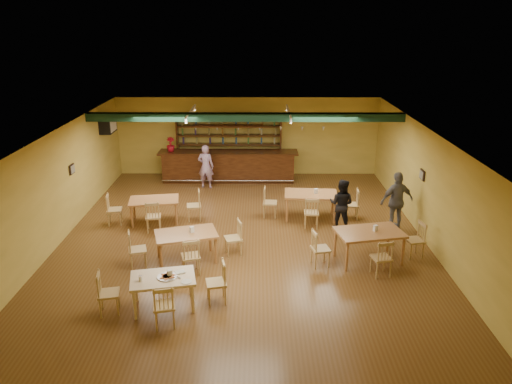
{
  "coord_description": "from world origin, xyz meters",
  "views": [
    {
      "loc": [
        0.41,
        -12.46,
        5.8
      ],
      "look_at": [
        0.35,
        0.6,
        1.15
      ],
      "focal_mm": 34.3,
      "sensor_mm": 36.0,
      "label": 1
    }
  ],
  "objects_px": {
    "dining_table_b": "(310,205)",
    "near_table": "(164,292)",
    "bar_counter": "(229,166)",
    "dining_table_c": "(187,247)",
    "dining_table_d": "(368,246)",
    "patron_right_a": "(341,204)",
    "patron_bar": "(206,166)",
    "dining_table_a": "(155,211)"
  },
  "relations": [
    {
      "from": "dining_table_c",
      "to": "dining_table_d",
      "type": "relative_size",
      "value": 0.93
    },
    {
      "from": "dining_table_b",
      "to": "bar_counter",
      "type": "bearing_deg",
      "value": 130.42
    },
    {
      "from": "dining_table_c",
      "to": "bar_counter",
      "type": "bearing_deg",
      "value": 68.02
    },
    {
      "from": "dining_table_d",
      "to": "near_table",
      "type": "bearing_deg",
      "value": -167.71
    },
    {
      "from": "dining_table_c",
      "to": "patron_right_a",
      "type": "relative_size",
      "value": 1.01
    },
    {
      "from": "patron_bar",
      "to": "patron_right_a",
      "type": "height_order",
      "value": "patron_bar"
    },
    {
      "from": "near_table",
      "to": "patron_bar",
      "type": "xyz_separation_m",
      "value": [
        0.11,
        7.8,
        0.44
      ]
    },
    {
      "from": "dining_table_a",
      "to": "patron_bar",
      "type": "height_order",
      "value": "patron_bar"
    },
    {
      "from": "dining_table_a",
      "to": "patron_bar",
      "type": "distance_m",
      "value": 3.44
    },
    {
      "from": "bar_counter",
      "to": "patron_bar",
      "type": "bearing_deg",
      "value": -132.83
    },
    {
      "from": "dining_table_a",
      "to": "patron_right_a",
      "type": "height_order",
      "value": "patron_right_a"
    },
    {
      "from": "dining_table_c",
      "to": "patron_right_a",
      "type": "distance_m",
      "value": 4.69
    },
    {
      "from": "patron_right_a",
      "to": "patron_bar",
      "type": "bearing_deg",
      "value": -13.74
    },
    {
      "from": "dining_table_a",
      "to": "dining_table_b",
      "type": "height_order",
      "value": "dining_table_b"
    },
    {
      "from": "dining_table_d",
      "to": "dining_table_a",
      "type": "bearing_deg",
      "value": 145.32
    },
    {
      "from": "patron_bar",
      "to": "patron_right_a",
      "type": "xyz_separation_m",
      "value": [
        4.28,
        -3.63,
        -0.05
      ]
    },
    {
      "from": "dining_table_b",
      "to": "dining_table_c",
      "type": "xyz_separation_m",
      "value": [
        -3.4,
        -2.84,
        -0.02
      ]
    },
    {
      "from": "dining_table_b",
      "to": "near_table",
      "type": "height_order",
      "value": "dining_table_b"
    },
    {
      "from": "dining_table_c",
      "to": "near_table",
      "type": "xyz_separation_m",
      "value": [
        -0.19,
        -2.13,
        -0.02
      ]
    },
    {
      "from": "dining_table_a",
      "to": "patron_bar",
      "type": "xyz_separation_m",
      "value": [
        1.22,
        3.19,
        0.43
      ]
    },
    {
      "from": "bar_counter",
      "to": "patron_right_a",
      "type": "xyz_separation_m",
      "value": [
        3.52,
        -4.45,
        0.18
      ]
    },
    {
      "from": "bar_counter",
      "to": "dining_table_c",
      "type": "xyz_separation_m",
      "value": [
        -0.68,
        -6.49,
        -0.19
      ]
    },
    {
      "from": "near_table",
      "to": "patron_right_a",
      "type": "height_order",
      "value": "patron_right_a"
    },
    {
      "from": "patron_bar",
      "to": "bar_counter",
      "type": "bearing_deg",
      "value": -122.51
    },
    {
      "from": "dining_table_c",
      "to": "dining_table_a",
      "type": "bearing_deg",
      "value": 101.79
    },
    {
      "from": "dining_table_c",
      "to": "dining_table_d",
      "type": "height_order",
      "value": "dining_table_d"
    },
    {
      "from": "dining_table_d",
      "to": "patron_right_a",
      "type": "relative_size",
      "value": 1.09
    },
    {
      "from": "bar_counter",
      "to": "dining_table_c",
      "type": "bearing_deg",
      "value": -96.0
    },
    {
      "from": "dining_table_c",
      "to": "patron_right_a",
      "type": "bearing_deg",
      "value": 9.92
    },
    {
      "from": "dining_table_a",
      "to": "patron_right_a",
      "type": "xyz_separation_m",
      "value": [
        5.51,
        -0.44,
        0.39
      ]
    },
    {
      "from": "bar_counter",
      "to": "near_table",
      "type": "bearing_deg",
      "value": -95.78
    },
    {
      "from": "bar_counter",
      "to": "dining_table_b",
      "type": "distance_m",
      "value": 4.56
    },
    {
      "from": "dining_table_b",
      "to": "patron_right_a",
      "type": "xyz_separation_m",
      "value": [
        0.8,
        -0.8,
        0.35
      ]
    },
    {
      "from": "near_table",
      "to": "dining_table_b",
      "type": "bearing_deg",
      "value": 42.67
    },
    {
      "from": "patron_bar",
      "to": "dining_table_b",
      "type": "bearing_deg",
      "value": 151.26
    },
    {
      "from": "dining_table_a",
      "to": "near_table",
      "type": "xyz_separation_m",
      "value": [
        1.12,
        -4.61,
        -0.0
      ]
    },
    {
      "from": "bar_counter",
      "to": "dining_table_a",
      "type": "bearing_deg",
      "value": -116.36
    },
    {
      "from": "dining_table_c",
      "to": "dining_table_d",
      "type": "bearing_deg",
      "value": -16.05
    },
    {
      "from": "dining_table_b",
      "to": "near_table",
      "type": "relative_size",
      "value": 1.19
    },
    {
      "from": "bar_counter",
      "to": "patron_bar",
      "type": "distance_m",
      "value": 1.15
    },
    {
      "from": "dining_table_d",
      "to": "patron_bar",
      "type": "distance_m",
      "value": 7.35
    },
    {
      "from": "dining_table_a",
      "to": "dining_table_d",
      "type": "xyz_separation_m",
      "value": [
        5.88,
        -2.49,
        0.05
      ]
    }
  ]
}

